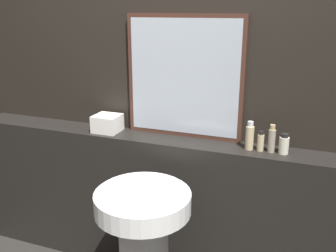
{
  "coord_description": "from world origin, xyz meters",
  "views": [
    {
      "loc": [
        0.8,
        -0.88,
        1.75
      ],
      "look_at": [
        0.06,
        1.08,
        1.09
      ],
      "focal_mm": 40.0,
      "sensor_mm": 36.0,
      "label": 1
    }
  ],
  "objects_px": {
    "towel_stack": "(107,123)",
    "conditioner_bottle": "(261,142)",
    "mirror": "(184,77)",
    "lotion_bottle": "(272,140)",
    "pedestal_sink": "(144,243)",
    "shampoo_bottle": "(250,137)",
    "body_wash_bottle": "(284,144)"
  },
  "relations": [
    {
      "from": "towel_stack",
      "to": "shampoo_bottle",
      "type": "relative_size",
      "value": 0.99
    },
    {
      "from": "lotion_bottle",
      "to": "body_wash_bottle",
      "type": "height_order",
      "value": "lotion_bottle"
    },
    {
      "from": "towel_stack",
      "to": "shampoo_bottle",
      "type": "xyz_separation_m",
      "value": [
        0.94,
        0.0,
        0.02
      ]
    },
    {
      "from": "conditioner_bottle",
      "to": "body_wash_bottle",
      "type": "relative_size",
      "value": 1.0
    },
    {
      "from": "towel_stack",
      "to": "conditioner_bottle",
      "type": "distance_m",
      "value": 1.0
    },
    {
      "from": "conditioner_bottle",
      "to": "body_wash_bottle",
      "type": "distance_m",
      "value": 0.13
    },
    {
      "from": "mirror",
      "to": "lotion_bottle",
      "type": "relative_size",
      "value": 4.65
    },
    {
      "from": "towel_stack",
      "to": "mirror",
      "type": "bearing_deg",
      "value": 10.88
    },
    {
      "from": "mirror",
      "to": "conditioner_bottle",
      "type": "xyz_separation_m",
      "value": [
        0.5,
        -0.1,
        -0.32
      ]
    },
    {
      "from": "mirror",
      "to": "towel_stack",
      "type": "height_order",
      "value": "mirror"
    },
    {
      "from": "lotion_bottle",
      "to": "body_wash_bottle",
      "type": "bearing_deg",
      "value": 0.0
    },
    {
      "from": "pedestal_sink",
      "to": "lotion_bottle",
      "type": "xyz_separation_m",
      "value": [
        0.59,
        0.49,
        0.51
      ]
    },
    {
      "from": "mirror",
      "to": "lotion_bottle",
      "type": "height_order",
      "value": "mirror"
    },
    {
      "from": "shampoo_bottle",
      "to": "lotion_bottle",
      "type": "height_order",
      "value": "shampoo_bottle"
    },
    {
      "from": "conditioner_bottle",
      "to": "body_wash_bottle",
      "type": "height_order",
      "value": "same"
    },
    {
      "from": "pedestal_sink",
      "to": "towel_stack",
      "type": "height_order",
      "value": "towel_stack"
    },
    {
      "from": "pedestal_sink",
      "to": "body_wash_bottle",
      "type": "distance_m",
      "value": 0.95
    },
    {
      "from": "pedestal_sink",
      "to": "towel_stack",
      "type": "xyz_separation_m",
      "value": [
        -0.48,
        0.49,
        0.49
      ]
    },
    {
      "from": "pedestal_sink",
      "to": "towel_stack",
      "type": "bearing_deg",
      "value": 134.08
    },
    {
      "from": "mirror",
      "to": "conditioner_bottle",
      "type": "height_order",
      "value": "mirror"
    },
    {
      "from": "mirror",
      "to": "body_wash_bottle",
      "type": "distance_m",
      "value": 0.71
    },
    {
      "from": "towel_stack",
      "to": "body_wash_bottle",
      "type": "distance_m",
      "value": 1.13
    },
    {
      "from": "towel_stack",
      "to": "shampoo_bottle",
      "type": "height_order",
      "value": "shampoo_bottle"
    },
    {
      "from": "mirror",
      "to": "shampoo_bottle",
      "type": "xyz_separation_m",
      "value": [
        0.44,
        -0.1,
        -0.3
      ]
    },
    {
      "from": "mirror",
      "to": "body_wash_bottle",
      "type": "height_order",
      "value": "mirror"
    },
    {
      "from": "shampoo_bottle",
      "to": "conditioner_bottle",
      "type": "relative_size",
      "value": 1.43
    },
    {
      "from": "shampoo_bottle",
      "to": "lotion_bottle",
      "type": "distance_m",
      "value": 0.12
    },
    {
      "from": "conditioner_bottle",
      "to": "body_wash_bottle",
      "type": "bearing_deg",
      "value": 0.0
    },
    {
      "from": "pedestal_sink",
      "to": "shampoo_bottle",
      "type": "xyz_separation_m",
      "value": [
        0.46,
        0.49,
        0.51
      ]
    },
    {
      "from": "mirror",
      "to": "towel_stack",
      "type": "distance_m",
      "value": 0.6
    },
    {
      "from": "pedestal_sink",
      "to": "shampoo_bottle",
      "type": "relative_size",
      "value": 5.01
    },
    {
      "from": "towel_stack",
      "to": "conditioner_bottle",
      "type": "relative_size",
      "value": 1.42
    }
  ]
}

